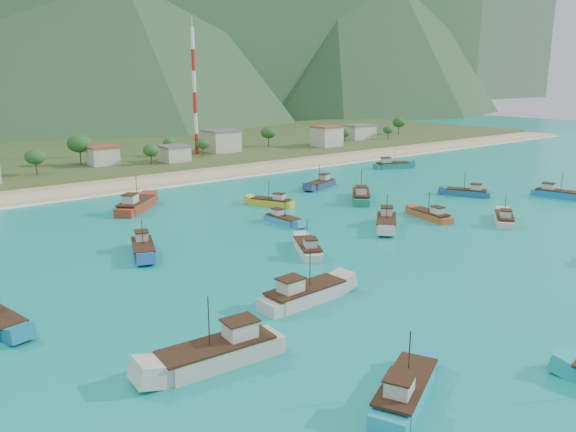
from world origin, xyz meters
TOP-DOWN VIEW (x-y plane):
  - ground at (0.00, 0.00)m, footprint 600.00×600.00m
  - beach at (0.00, 79.00)m, footprint 400.00×18.00m
  - land at (0.00, 140.00)m, footprint 400.00×110.00m
  - surf_line at (0.00, 69.50)m, footprint 400.00×2.50m
  - village at (15.02, 102.45)m, footprint 211.28×25.21m
  - vegetation at (-2.88, 103.52)m, footprint 273.40×25.74m
  - radio_tower at (33.85, 108.00)m, footprint 1.20×1.20m
  - boat_1 at (17.50, 9.64)m, footprint 10.57×9.87m
  - boat_2 at (-3.69, 6.80)m, footprint 7.15×9.88m
  - boat_3 at (37.22, -2.07)m, footprint 9.66×7.96m
  - boat_4 at (29.92, 28.22)m, footprint 11.04×11.14m
  - boat_5 at (69.78, 54.41)m, footprint 11.43×6.61m
  - boat_6 at (33.14, 45.19)m, footprint 10.82×6.44m
  - boat_11 at (-32.75, -14.27)m, footprint 12.93×4.66m
  - boat_12 at (11.72, 36.75)m, footprint 6.61×9.73m
  - boat_13 at (28.75, 8.35)m, footprint 4.51×9.81m
  - boat_14 at (-23.76, -29.55)m, footprint 11.23×7.58m
  - boat_15 at (-16.73, -7.85)m, footprint 12.10×4.07m
  - boat_17 at (-23.94, 22.52)m, footprint 6.49×10.74m
  - boat_19 at (4.57, 23.78)m, footprint 2.89×8.59m
  - boat_22 at (-12.94, 50.42)m, footprint 11.91×11.66m
  - boat_24 at (53.03, 16.77)m, footprint 7.11×10.05m
  - boat_27 at (67.58, 3.22)m, footprint 5.36×10.73m

SIDE VIEW (x-z plane):
  - ground at x=0.00m, z-range 0.00..0.00m
  - beach at x=0.00m, z-range -0.60..0.60m
  - land at x=0.00m, z-range -1.20..1.20m
  - surf_line at x=0.00m, z-range -0.04..0.04m
  - boat_19 at x=4.57m, z-range -1.99..3.03m
  - boat_13 at x=28.75m, z-range -2.17..3.41m
  - boat_12 at x=11.72m, z-range -2.17..3.42m
  - boat_2 at x=-3.69m, z-range -2.21..3.51m
  - boat_3 at x=37.22m, z-range -2.23..3.54m
  - boat_24 at x=53.03m, z-range -2.24..3.56m
  - boat_27 at x=67.58m, z-range -2.33..3.76m
  - boat_17 at x=-23.94m, z-range -2.34..3.77m
  - boat_6 at x=33.14m, z-range -2.35..3.80m
  - boat_14 at x=-23.76m, z-range -2.44..4.00m
  - boat_5 at x=69.78m, z-range -2.46..4.03m
  - boat_1 at x=17.50m, z-range -2.50..4.11m
  - boat_15 at x=-16.73m, z-range -2.64..4.42m
  - boat_4 at x=29.92m, z-range -2.67..4.48m
  - boat_11 at x=-32.75m, z-range -2.78..4.72m
  - boat_22 at x=-12.94m, z-range -2.81..4.79m
  - village at x=15.02m, z-range 1.28..8.24m
  - vegetation at x=-2.88m, z-range 0.59..9.57m
  - radio_tower at x=33.85m, z-range 1.60..41.87m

